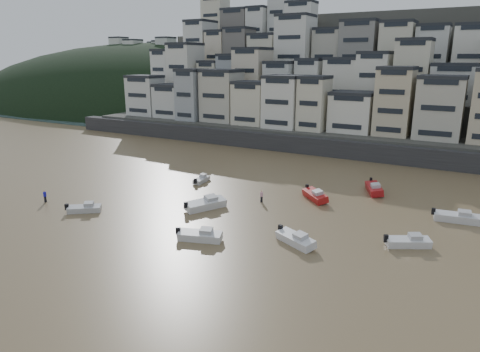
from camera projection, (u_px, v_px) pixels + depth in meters
The scene contains 15 objects.
sea_strip at pixel (147, 98), 210.90m from camera, with size 340.00×340.00×0.00m, color #41585D.
harbor_wall at pixel (333, 148), 86.32m from camera, with size 140.00×3.00×3.50m, color #38383A.
hillside at pixel (399, 82), 114.45m from camera, with size 141.04×66.00×50.00m.
headland at pixel (157, 101), 195.38m from camera, with size 216.00×135.00×53.33m.
boat_g at pixel (457, 216), 51.85m from camera, with size 5.64×1.85×1.54m, color silver, non-canonical shape.
boat_a at pixel (200, 234), 46.52m from camera, with size 5.25×1.72×1.43m, color silver, non-canonical shape.
boat_f at pixel (201, 179), 68.42m from camera, with size 4.12×1.35×1.12m, color silver, non-canonical shape.
boat_e at pixel (315, 194), 59.93m from camera, with size 5.63×1.84×1.54m, color #AE1615, non-canonical shape.
boat_c at pixel (206, 203), 56.23m from camera, with size 6.11×2.00×1.67m, color white, non-canonical shape.
boat_d at pixel (408, 240), 45.05m from camera, with size 5.02×1.64×1.37m, color silver, non-canonical shape.
boat_i at pixel (374, 187), 63.10m from camera, with size 5.99×1.96×1.63m, color maroon, non-canonical shape.
boat_b at pixel (296, 238), 45.54m from camera, with size 5.33×1.74×1.45m, color white, non-canonical shape.
boat_j at pixel (84, 208), 55.11m from camera, with size 4.54×1.48×1.24m, color silver, non-canonical shape.
person_blue at pixel (45, 196), 58.88m from camera, with size 0.44×0.44×1.74m, color #1C1AC3, non-canonical shape.
person_pink at pixel (262, 196), 58.85m from camera, with size 0.44×0.44×1.74m, color #D093A7, non-canonical shape.
Camera 1 is at (35.50, -17.93, 19.29)m, focal length 32.00 mm.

